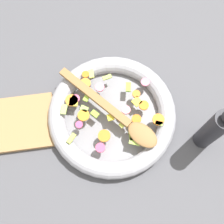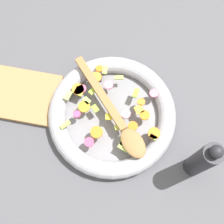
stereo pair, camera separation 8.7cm
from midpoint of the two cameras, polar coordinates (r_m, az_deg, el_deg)
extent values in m
plane|color=#4C4C51|center=(0.92, 2.68, -1.39)|extent=(4.00, 4.00, 0.00)
cylinder|color=slate|center=(0.91, 2.70, -1.28)|extent=(0.32, 0.32, 0.01)
torus|color=#9E9EA5|center=(0.90, 2.75, -0.92)|extent=(0.37, 0.37, 0.05)
cylinder|color=orange|center=(0.87, -2.33, 0.55)|extent=(0.04, 0.04, 0.01)
cylinder|color=orange|center=(0.91, -0.18, 6.01)|extent=(0.03, 0.03, 0.01)
cylinder|color=orange|center=(0.87, 10.54, -4.30)|extent=(0.04, 0.04, 0.01)
cylinder|color=orange|center=(0.86, 6.70, -3.03)|extent=(0.04, 0.04, 0.01)
cylinder|color=orange|center=(0.92, 0.36, 7.54)|extent=(0.03, 0.03, 0.01)
cylinder|color=orange|center=(0.89, 8.13, 1.39)|extent=(0.03, 0.03, 0.01)
cylinder|color=orange|center=(0.89, -3.53, 3.79)|extent=(0.05, 0.05, 0.01)
cylinder|color=orange|center=(0.88, 8.80, -1.03)|extent=(0.03, 0.03, 0.01)
cylinder|color=orange|center=(0.85, 0.07, -4.16)|extent=(0.04, 0.04, 0.01)
cube|color=#97BE3A|center=(0.85, 4.92, -5.71)|extent=(0.02, 0.03, 0.01)
cube|color=#97C053|center=(0.88, -1.84, 1.65)|extent=(0.03, 0.02, 0.01)
cube|color=#BACB4E|center=(0.86, -5.73, -2.76)|extent=(0.03, 0.03, 0.01)
cube|color=#AFCB52|center=(0.91, 3.91, 5.91)|extent=(0.03, 0.02, 0.01)
cube|color=#BECB4D|center=(0.86, 4.34, -3.10)|extent=(0.03, 0.03, 0.01)
cube|color=#89B436|center=(0.87, -0.30, 0.09)|extent=(0.03, 0.03, 0.01)
cube|color=#AACF50|center=(0.85, 5.09, -6.89)|extent=(0.03, 0.03, 0.01)
cube|color=#AAD05E|center=(0.89, -5.34, 2.63)|extent=(0.02, 0.03, 0.01)
cube|color=#BAD654|center=(0.92, 1.38, 7.32)|extent=(0.02, 0.03, 0.01)
cube|color=#9AD23D|center=(0.89, -0.65, 3.62)|extent=(0.03, 0.03, 0.01)
cube|color=#A5C842|center=(0.86, 10.43, -4.99)|extent=(0.02, 0.02, 0.01)
cube|color=#87BC32|center=(0.89, 7.14, 3.04)|extent=(0.02, 0.03, 0.01)
cylinder|color=pink|center=(0.90, 2.11, 4.58)|extent=(0.04, 0.04, 0.01)
cylinder|color=#E74577|center=(0.87, -3.63, -0.84)|extent=(0.03, 0.03, 0.01)
cylinder|color=#E66B8A|center=(0.90, 10.38, 2.97)|extent=(0.03, 0.03, 0.01)
cylinder|color=#D8557C|center=(0.89, -2.75, 3.87)|extent=(0.03, 0.03, 0.01)
cylinder|color=#D7446C|center=(0.85, -1.29, -6.00)|extent=(0.04, 0.04, 0.01)
cylinder|color=pink|center=(0.87, 5.37, -0.97)|extent=(0.04, 0.04, 0.01)
cube|color=gold|center=(0.88, 7.79, 0.01)|extent=(0.03, 0.03, 0.01)
cube|color=yellow|center=(0.89, -3.29, 3.39)|extent=(0.03, 0.03, 0.01)
cube|color=yellow|center=(0.86, 2.25, -1.29)|extent=(0.02, 0.02, 0.01)
cube|color=olive|center=(0.88, 0.66, 3.15)|extent=(0.19, 0.20, 0.01)
ellipsoid|color=olive|center=(0.84, 6.84, -6.11)|extent=(0.10, 0.10, 0.01)
cylinder|color=#232328|center=(0.83, 19.04, -8.87)|extent=(0.05, 0.05, 0.20)
sphere|color=#232328|center=(0.72, 21.92, -7.28)|extent=(0.03, 0.03, 0.03)
cube|color=#9E7547|center=(0.96, -14.70, 2.78)|extent=(0.25, 0.16, 0.02)
camera|label=1|loc=(0.04, -87.10, 8.71)|focal=50.00mm
camera|label=2|loc=(0.04, 92.90, -8.71)|focal=50.00mm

